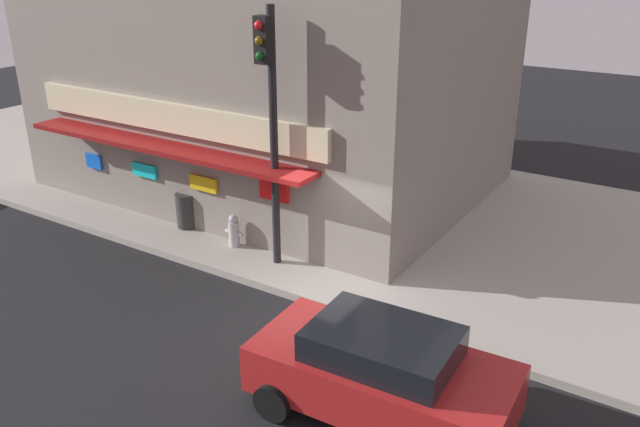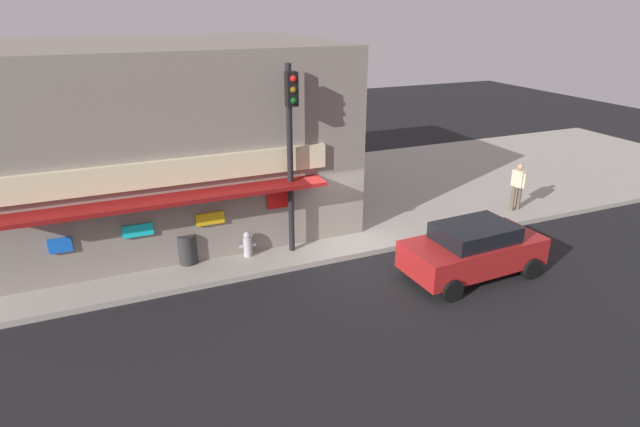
% 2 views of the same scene
% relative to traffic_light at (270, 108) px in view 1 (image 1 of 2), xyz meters
% --- Properties ---
extents(ground_plane, '(63.41, 63.41, 0.00)m').
position_rel_traffic_light_xyz_m(ground_plane, '(1.73, -0.94, -3.84)').
color(ground_plane, black).
extents(sidewalk, '(42.27, 10.60, 0.18)m').
position_rel_traffic_light_xyz_m(sidewalk, '(1.73, 4.36, -3.75)').
color(sidewalk, '#A39E93').
rests_on(sidewalk, ground_plane).
extents(corner_building, '(12.25, 9.46, 6.14)m').
position_rel_traffic_light_xyz_m(corner_building, '(-3.42, 4.75, -0.59)').
color(corner_building, gray).
rests_on(corner_building, sidewalk).
extents(traffic_light, '(0.32, 0.58, 5.76)m').
position_rel_traffic_light_xyz_m(traffic_light, '(0.00, 0.00, 0.00)').
color(traffic_light, black).
rests_on(traffic_light, sidewalk).
extents(fire_hydrant, '(0.51, 0.27, 0.82)m').
position_rel_traffic_light_xyz_m(fire_hydrant, '(-1.40, 0.24, -3.27)').
color(fire_hydrant, '#B2B2B7').
rests_on(fire_hydrant, sidewalk).
extents(trash_can, '(0.56, 0.56, 0.92)m').
position_rel_traffic_light_xyz_m(trash_can, '(-3.19, 0.51, -3.20)').
color(trash_can, '#2D2D2D').
rests_on(trash_can, sidewalk).
extents(parked_car_red, '(4.21, 2.22, 1.60)m').
position_rel_traffic_light_xyz_m(parked_car_red, '(4.42, -3.18, -3.01)').
color(parked_car_red, '#AD1E1E').
rests_on(parked_car_red, ground_plane).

